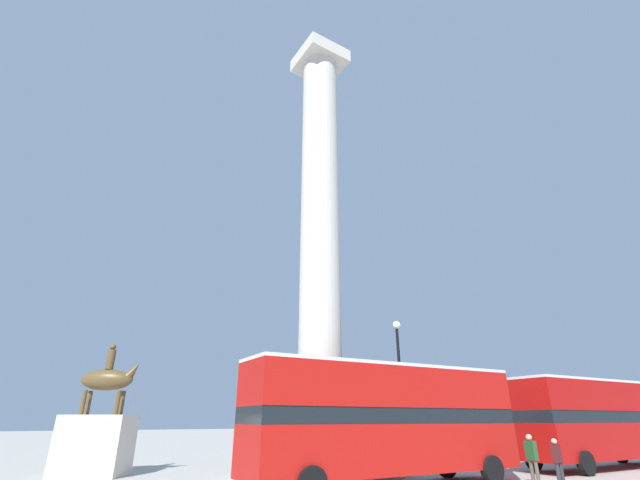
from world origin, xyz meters
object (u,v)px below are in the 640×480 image
(pedestrian_by_plinth, at_px, (532,456))
(monument_column, at_px, (320,260))
(street_lamp, at_px, (401,389))
(equestrian_statue, at_px, (97,434))
(pedestrian_near_lamp, at_px, (557,460))
(bus_a, at_px, (388,417))
(bus_b, at_px, (597,418))

(pedestrian_by_plinth, bearing_deg, monument_column, 50.60)
(street_lamp, bearing_deg, equestrian_statue, 148.80)
(monument_column, bearing_deg, pedestrian_by_plinth, -52.64)
(pedestrian_near_lamp, bearing_deg, equestrian_statue, -42.31)
(bus_a, relative_size, equestrian_statue, 2.03)
(equestrian_statue, xyz_separation_m, street_lamp, (11.77, -7.13, 1.91))
(pedestrian_by_plinth, bearing_deg, bus_b, -65.52)
(pedestrian_near_lamp, distance_m, pedestrian_by_plinth, 0.86)
(bus_b, bearing_deg, pedestrian_near_lamp, -161.19)
(monument_column, height_order, bus_a, monument_column)
(pedestrian_by_plinth, bearing_deg, equestrian_statue, 62.09)
(monument_column, relative_size, street_lamp, 3.72)
(equestrian_statue, bearing_deg, pedestrian_near_lamp, -10.40)
(equestrian_statue, height_order, pedestrian_near_lamp, equestrian_statue)
(monument_column, bearing_deg, street_lamp, -31.09)
(monument_column, bearing_deg, bus_a, -85.37)
(bus_a, relative_size, street_lamp, 1.68)
(street_lamp, height_order, pedestrian_near_lamp, street_lamp)
(pedestrian_near_lamp, bearing_deg, bus_b, -164.46)
(street_lamp, relative_size, pedestrian_by_plinth, 3.85)
(monument_column, xyz_separation_m, bus_a, (0.35, -4.31, -7.67))
(monument_column, xyz_separation_m, pedestrian_near_lamp, (5.76, -7.49, -9.13))
(pedestrian_by_plinth, bearing_deg, street_lamp, 35.14)
(bus_a, bearing_deg, monument_column, 97.18)
(monument_column, height_order, pedestrian_near_lamp, monument_column)
(street_lamp, distance_m, pedestrian_near_lamp, 6.63)
(street_lamp, distance_m, pedestrian_by_plinth, 5.85)
(bus_a, xyz_separation_m, bus_b, (13.57, -0.79, -0.03))
(bus_a, distance_m, pedestrian_by_plinth, 5.65)
(bus_b, relative_size, street_lamp, 1.65)
(monument_column, distance_m, pedestrian_near_lamp, 13.14)
(monument_column, xyz_separation_m, bus_b, (13.92, -5.10, -7.70))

